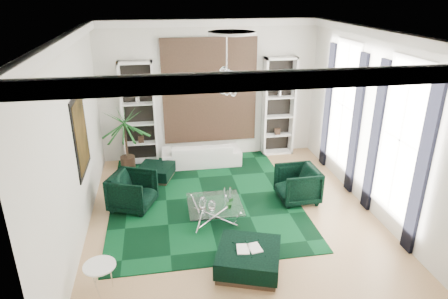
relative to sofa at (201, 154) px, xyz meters
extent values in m
cube|color=tan|center=(0.34, -2.86, -0.32)|extent=(6.00, 7.00, 0.02)
cube|color=white|center=(0.34, -2.86, 3.50)|extent=(6.00, 7.00, 0.02)
cube|color=silver|center=(0.34, 0.65, 1.59)|extent=(6.00, 0.02, 3.80)
cube|color=silver|center=(0.34, -6.37, 1.59)|extent=(6.00, 0.02, 3.80)
cube|color=silver|center=(-2.67, -2.86, 1.59)|extent=(0.02, 7.00, 3.80)
cube|color=silver|center=(3.35, -2.86, 1.59)|extent=(0.02, 7.00, 3.80)
cylinder|color=white|center=(0.34, -2.56, 3.46)|extent=(0.90, 0.90, 0.05)
cube|color=black|center=(0.34, 0.60, 1.59)|extent=(2.50, 0.06, 2.80)
cube|color=black|center=(-2.63, -2.26, 1.54)|extent=(0.04, 1.30, 1.60)
cube|color=white|center=(3.33, -3.76, 1.59)|extent=(0.03, 1.10, 2.90)
cube|color=black|center=(3.30, -4.54, 1.34)|extent=(0.07, 0.30, 3.25)
cube|color=black|center=(3.30, -2.98, 1.34)|extent=(0.07, 0.30, 3.25)
cube|color=white|center=(3.33, -1.36, 1.59)|extent=(0.03, 1.10, 2.90)
cube|color=black|center=(3.30, -2.14, 1.34)|extent=(0.07, 0.30, 3.25)
cube|color=black|center=(3.30, -0.58, 1.34)|extent=(0.07, 0.30, 3.25)
cube|color=black|center=(-0.18, -1.92, -0.30)|extent=(4.20, 5.00, 0.02)
imported|color=silver|center=(0.00, 0.00, 0.00)|extent=(2.15, 0.86, 0.62)
imported|color=black|center=(-1.76, -2.09, 0.10)|extent=(1.16, 1.15, 0.82)
imported|color=black|center=(1.92, -2.38, 0.09)|extent=(0.91, 0.89, 0.81)
cube|color=black|center=(-1.25, -0.72, -0.13)|extent=(1.04, 1.04, 0.36)
cube|color=black|center=(0.27, -4.57, -0.10)|extent=(1.34, 1.34, 0.42)
cube|color=white|center=(0.27, -4.57, 0.12)|extent=(0.43, 0.29, 0.03)
cylinder|color=white|center=(-2.17, -4.69, -0.07)|extent=(0.55, 0.55, 0.49)
imported|color=#134918|center=(0.22, -3.12, 0.20)|extent=(0.16, 0.15, 0.25)
camera|label=1|loc=(-1.11, -10.06, 4.24)|focal=32.00mm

